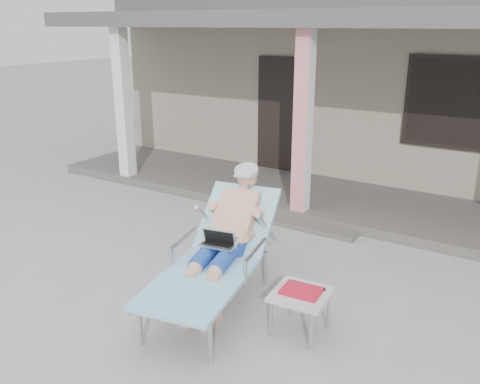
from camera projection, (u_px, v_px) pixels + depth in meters
The scene contains 7 objects.
ground at pixel (220, 275), 5.97m from camera, with size 60.00×60.00×0.00m, color #9E9E99.
house at pixel (392, 81), 10.66m from camera, with size 10.40×5.40×3.30m.
porch_deck at pixel (322, 198), 8.35m from camera, with size 10.00×2.00×0.15m, color #605B56.
porch_overhang at pixel (330, 25), 7.45m from camera, with size 10.00×2.30×2.85m.
porch_step at pixel (290, 223), 7.44m from camera, with size 2.00×0.30×0.07m, color #605B56.
lounger at pixel (221, 223), 5.23m from camera, with size 1.17×2.21×1.39m.
side_table at pixel (301, 296), 4.75m from camera, with size 0.55×0.55×0.46m.
Camera 1 is at (3.04, -4.41, 2.82)m, focal length 38.00 mm.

